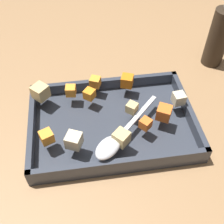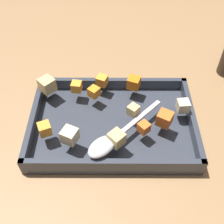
{
  "view_description": "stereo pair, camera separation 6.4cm",
  "coord_description": "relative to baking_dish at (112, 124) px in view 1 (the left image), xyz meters",
  "views": [
    {
      "loc": [
        0.06,
        0.43,
        0.53
      ],
      "look_at": [
        0.0,
        0.01,
        0.06
      ],
      "focal_mm": 45.16,
      "sensor_mm": 36.0,
      "label": 1
    },
    {
      "loc": [
        -0.0,
        0.43,
        0.53
      ],
      "look_at": [
        0.0,
        0.01,
        0.06
      ],
      "focal_mm": 45.16,
      "sensor_mm": 36.0,
      "label": 2
    }
  ],
  "objects": [
    {
      "name": "potato_chunk_heap_side",
      "position": [
        0.09,
        0.07,
        0.05
      ],
      "size": [
        0.04,
        0.04,
        0.03
      ],
      "primitive_type": "cube",
      "rotation": [
        0.0,
        0.0,
        1.13
      ],
      "color": "beige",
      "rests_on": "baking_dish"
    },
    {
      "name": "baking_dish",
      "position": [
        0.0,
        0.0,
        0.0
      ],
      "size": [
        0.38,
        0.26,
        0.05
      ],
      "color": "#333842",
      "rests_on": "ground_plane"
    },
    {
      "name": "carrot_chunk_far_right",
      "position": [
        -0.11,
        0.02,
        0.05
      ],
      "size": [
        0.04,
        0.04,
        0.03
      ],
      "primitive_type": "cube",
      "rotation": [
        0.0,
        0.0,
        4.2
      ],
      "color": "orange",
      "rests_on": "baking_dish"
    },
    {
      "name": "carrot_chunk_corner_nw",
      "position": [
        0.03,
        -0.1,
        0.04
      ],
      "size": [
        0.03,
        0.03,
        0.02
      ],
      "primitive_type": "cube",
      "rotation": [
        0.0,
        0.0,
        1.16
      ],
      "color": "orange",
      "rests_on": "baking_dish"
    },
    {
      "name": "serving_spoon",
      "position": [
        0.01,
        0.08,
        0.04
      ],
      "size": [
        0.17,
        0.18,
        0.02
      ],
      "rotation": [
        0.0,
        0.0,
        3.94
      ],
      "color": "silver",
      "rests_on": "baking_dish"
    },
    {
      "name": "potato_chunk_under_handle",
      "position": [
        -0.01,
        0.08,
        0.05
      ],
      "size": [
        0.04,
        0.04,
        0.03
      ],
      "primitive_type": "cube",
      "rotation": [
        0.0,
        0.0,
        3.91
      ],
      "color": "tan",
      "rests_on": "baking_dish"
    },
    {
      "name": "carrot_chunk_near_right",
      "position": [
        -0.05,
        -0.09,
        0.05
      ],
      "size": [
        0.04,
        0.04,
        0.03
      ],
      "primitive_type": "cube",
      "rotation": [
        0.0,
        0.0,
        4.34
      ],
      "color": "orange",
      "rests_on": "baking_dish"
    },
    {
      "name": "potato_chunk_near_left",
      "position": [
        -0.05,
        -0.01,
        0.04
      ],
      "size": [
        0.03,
        0.03,
        0.02
      ],
      "primitive_type": "cube",
      "rotation": [
        0.0,
        0.0,
        4.01
      ],
      "color": "tan",
      "rests_on": "baking_dish"
    },
    {
      "name": "carrot_chunk_mid_left",
      "position": [
        0.09,
        -0.08,
        0.04
      ],
      "size": [
        0.03,
        0.03,
        0.02
      ],
      "primitive_type": "cube",
      "rotation": [
        0.0,
        0.0,
        4.57
      ],
      "color": "orange",
      "rests_on": "baking_dish"
    },
    {
      "name": "potato_chunk_corner_se",
      "position": [
        0.16,
        -0.08,
        0.05
      ],
      "size": [
        0.05,
        0.05,
        0.03
      ],
      "primitive_type": "cube",
      "rotation": [
        0.0,
        0.0,
        5.51
      ],
      "color": "tan",
      "rests_on": "baking_dish"
    },
    {
      "name": "carrot_chunk_corner_ne",
      "position": [
        0.05,
        -0.06,
        0.04
      ],
      "size": [
        0.03,
        0.03,
        0.02
      ],
      "primitive_type": "cube",
      "rotation": [
        0.0,
        0.0,
        2.48
      ],
      "color": "orange",
      "rests_on": "baking_dish"
    },
    {
      "name": "potato_chunk_mid_right",
      "position": [
        -0.16,
        -0.02,
        0.05
      ],
      "size": [
        0.03,
        0.03,
        0.03
      ],
      "primitive_type": "cube",
      "rotation": [
        0.0,
        0.0,
        0.11
      ],
      "color": "beige",
      "rests_on": "baking_dish"
    },
    {
      "name": "pepper_mill",
      "position": [
        -0.33,
        -0.21,
        0.07
      ],
      "size": [
        0.06,
        0.06,
        0.19
      ],
      "color": "#2D2319",
      "rests_on": "ground_plane"
    },
    {
      "name": "carrot_chunk_rim_edge",
      "position": [
        0.15,
        0.05,
        0.05
      ],
      "size": [
        0.03,
        0.03,
        0.03
      ],
      "primitive_type": "cube",
      "rotation": [
        0.0,
        0.0,
        1.98
      ],
      "color": "orange",
      "rests_on": "baking_dish"
    },
    {
      "name": "ground_plane",
      "position": [
        -0.0,
        -0.01,
        -0.01
      ],
      "size": [
        4.0,
        4.0,
        0.0
      ],
      "primitive_type": "plane",
      "color": "#936D47"
    },
    {
      "name": "carrot_chunk_back_center",
      "position": [
        -0.07,
        0.05,
        0.04
      ],
      "size": [
        0.03,
        0.03,
        0.02
      ],
      "primitive_type": "cube",
      "rotation": [
        0.0,
        0.0,
        5.43
      ],
      "color": "orange",
      "rests_on": "baking_dish"
    }
  ]
}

